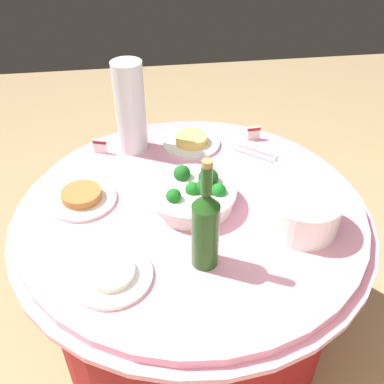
# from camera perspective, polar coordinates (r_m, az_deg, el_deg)

# --- Properties ---
(ground_plane) EXTENTS (6.00, 6.00, 0.00)m
(ground_plane) POSITION_cam_1_polar(r_m,az_deg,el_deg) (1.96, -0.00, -18.48)
(ground_plane) COLOR tan
(buffet_table) EXTENTS (1.16, 1.16, 0.74)m
(buffet_table) POSITION_cam_1_polar(r_m,az_deg,el_deg) (1.66, -0.00, -11.33)
(buffet_table) COLOR maroon
(buffet_table) RESTS_ON ground_plane
(broccoli_bowl) EXTENTS (0.28, 0.28, 0.11)m
(broccoli_bowl) POSITION_cam_1_polar(r_m,az_deg,el_deg) (1.38, 0.13, -0.31)
(broccoli_bowl) COLOR white
(broccoli_bowl) RESTS_ON buffet_table
(plate_stack) EXTENTS (0.21, 0.21, 0.11)m
(plate_stack) POSITION_cam_1_polar(r_m,az_deg,el_deg) (1.33, 14.36, -2.69)
(plate_stack) COLOR white
(plate_stack) RESTS_ON buffet_table
(wine_bottle) EXTENTS (0.07, 0.07, 0.34)m
(wine_bottle) POSITION_cam_1_polar(r_m,az_deg,el_deg) (1.13, 1.98, -4.60)
(wine_bottle) COLOR #204E1A
(wine_bottle) RESTS_ON buffet_table
(decorative_fruit_vase) EXTENTS (0.11, 0.11, 0.34)m
(decorative_fruit_vase) POSITION_cam_1_polar(r_m,az_deg,el_deg) (1.62, -8.00, 10.16)
(decorative_fruit_vase) COLOR silver
(decorative_fruit_vase) RESTS_ON buffet_table
(serving_tongs) EXTENTS (0.15, 0.14, 0.01)m
(serving_tongs) POSITION_cam_1_polar(r_m,az_deg,el_deg) (1.66, 8.52, 5.02)
(serving_tongs) COLOR silver
(serving_tongs) RESTS_ON buffet_table
(food_plate_peanuts) EXTENTS (0.22, 0.22, 0.04)m
(food_plate_peanuts) POSITION_cam_1_polar(r_m,az_deg,el_deg) (1.45, -14.16, -0.67)
(food_plate_peanuts) COLOR white
(food_plate_peanuts) RESTS_ON buffet_table
(food_plate_noodles) EXTENTS (0.22, 0.22, 0.04)m
(food_plate_noodles) POSITION_cam_1_polar(r_m,az_deg,el_deg) (1.69, -0.10, 6.60)
(food_plate_noodles) COLOR white
(food_plate_noodles) RESTS_ON buffet_table
(food_plate_rice) EXTENTS (0.22, 0.22, 0.03)m
(food_plate_rice) POSITION_cam_1_polar(r_m,az_deg,el_deg) (1.20, -10.47, -10.59)
(food_plate_rice) COLOR white
(food_plate_rice) RESTS_ON buffet_table
(label_placard_front) EXTENTS (0.05, 0.01, 0.05)m
(label_placard_front) POSITION_cam_1_polar(r_m,az_deg,el_deg) (1.73, 8.05, 7.71)
(label_placard_front) COLOR white
(label_placard_front) RESTS_ON buffet_table
(label_placard_mid) EXTENTS (0.05, 0.02, 0.05)m
(label_placard_mid) POSITION_cam_1_polar(r_m,az_deg,el_deg) (1.67, -11.93, 5.95)
(label_placard_mid) COLOR white
(label_placard_mid) RESTS_ON buffet_table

